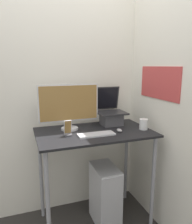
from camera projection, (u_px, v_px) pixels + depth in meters
wall_back at (82, 89)px, 2.30m from camera, size 6.00×0.05×2.60m
wall_side_right at (175, 95)px, 1.84m from camera, size 0.06×6.00×2.60m
desk at (94, 145)px, 2.03m from camera, size 1.05×0.64×0.95m
laptop at (111, 115)px, 2.22m from camera, size 0.28×0.30×0.38m
monitor at (69, 106)px, 2.01m from camera, size 0.56×0.16×0.43m
keyboard at (96, 134)px, 1.89m from camera, size 0.32×0.12×0.02m
mouse at (119, 130)px, 1.98m from camera, size 0.04×0.07×0.03m
cell_phone at (68, 131)px, 1.87m from camera, size 0.07×0.07×0.14m
computer_tower at (105, 195)px, 2.14m from camera, size 0.21×0.37×0.60m
mug at (144, 124)px, 2.05m from camera, size 0.08×0.08×0.10m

